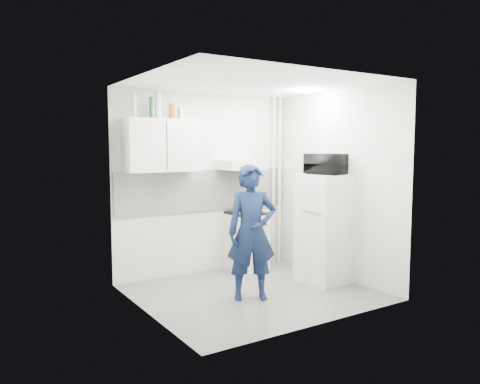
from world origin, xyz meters
TOP-DOWN VIEW (x-y plane):
  - floor at (0.00, 0.00)m, footprint 2.80×2.80m
  - ceiling at (0.00, 0.00)m, footprint 2.80×2.80m
  - wall_back at (0.00, 1.25)m, footprint 2.80×0.00m
  - wall_left at (-1.40, 0.00)m, footprint 0.00×2.60m
  - wall_right at (1.40, 0.00)m, footprint 0.00×2.60m
  - person at (-0.15, -0.18)m, footprint 0.70×0.60m
  - stove at (0.56, 1.00)m, footprint 0.52×0.52m
  - fridge at (1.10, -0.11)m, footprint 0.65×0.65m
  - stove_top at (0.56, 1.00)m, footprint 0.50×0.50m
  - saucepan at (0.47, 1.02)m, footprint 0.19×0.19m
  - microwave at (1.10, -0.11)m, footprint 0.57×0.45m
  - bottle_a at (-1.12, 1.07)m, footprint 0.07×0.07m
  - bottle_c at (-0.88, 1.07)m, footprint 0.07×0.07m
  - bottle_d at (-0.79, 1.07)m, footprint 0.08×0.08m
  - canister_a at (-0.59, 1.07)m, footprint 0.08×0.08m
  - canister_b at (-0.47, 1.07)m, footprint 0.08×0.08m
  - upper_cabinet at (-0.75, 1.07)m, footprint 1.00×0.35m
  - range_hood at (0.45, 1.00)m, footprint 0.60×0.50m
  - backsplash at (0.00, 1.24)m, footprint 2.74×0.03m
  - pipe_a at (1.30, 1.17)m, footprint 0.05×0.05m
  - pipe_b at (1.18, 1.17)m, footprint 0.04×0.04m
  - ceiling_spot_fixture at (1.00, 0.20)m, footprint 0.10×0.10m

SIDE VIEW (x-z plane):
  - floor at x=0.00m, z-range 0.00..0.00m
  - stove at x=0.56m, z-range 0.00..0.83m
  - fridge at x=1.10m, z-range 0.00..1.46m
  - person at x=-0.15m, z-range 0.00..1.62m
  - stove_top at x=0.56m, z-range 0.83..0.86m
  - saucepan at x=0.47m, z-range 0.86..0.97m
  - backsplash at x=0.00m, z-range 0.90..1.50m
  - wall_left at x=-1.40m, z-range 0.00..2.60m
  - wall_right at x=1.40m, z-range 0.00..2.60m
  - pipe_a at x=1.30m, z-range 0.00..2.60m
  - pipe_b at x=1.18m, z-range 0.00..2.60m
  - wall_back at x=0.00m, z-range -0.10..2.70m
  - range_hood at x=0.45m, z-range 1.50..1.64m
  - microwave at x=1.10m, z-range 1.46..1.74m
  - upper_cabinet at x=-0.75m, z-range 1.50..2.20m
  - canister_b at x=-0.47m, z-range 2.20..2.36m
  - canister_a at x=-0.59m, z-range 2.20..2.41m
  - bottle_c at x=-0.88m, z-range 2.20..2.47m
  - bottle_a at x=-1.12m, z-range 2.20..2.51m
  - bottle_d at x=-0.79m, z-range 2.20..2.56m
  - ceiling_spot_fixture at x=1.00m, z-range 2.56..2.58m
  - ceiling at x=0.00m, z-range 2.60..2.60m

